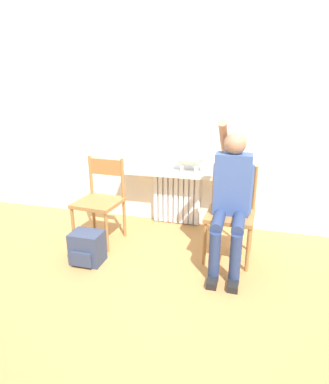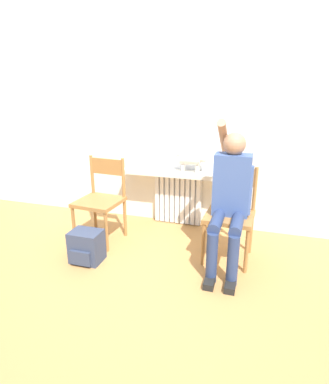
{
  "view_description": "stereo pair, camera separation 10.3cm",
  "coord_description": "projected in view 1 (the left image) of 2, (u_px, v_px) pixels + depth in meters",
  "views": [
    {
      "loc": [
        0.85,
        -2.54,
        1.66
      ],
      "look_at": [
        0.0,
        0.58,
        0.59
      ],
      "focal_mm": 30.0,
      "sensor_mm": 36.0,
      "label": 1
    },
    {
      "loc": [
        0.95,
        -2.51,
        1.66
      ],
      "look_at": [
        0.0,
        0.58,
        0.59
      ],
      "focal_mm": 30.0,
      "sensor_mm": 36.0,
      "label": 2
    }
  ],
  "objects": [
    {
      "name": "ground_plane",
      "position": [
        149.0,
        269.0,
        3.06
      ],
      "size": [
        12.0,
        12.0,
        0.0
      ],
      "primitive_type": "plane",
      "color": "#B27F47"
    },
    {
      "name": "wall_with_window",
      "position": [
        179.0,
        114.0,
        3.77
      ],
      "size": [
        7.0,
        0.06,
        2.7
      ],
      "color": "white",
      "rests_on": "ground_plane"
    },
    {
      "name": "radiator",
      "position": [
        177.0,
        199.0,
        4.02
      ],
      "size": [
        0.59,
        0.08,
        0.65
      ],
      "color": "white",
      "rests_on": "ground_plane"
    },
    {
      "name": "windowsill",
      "position": [
        175.0,
        173.0,
        3.83
      ],
      "size": [
        1.34,
        0.26,
        0.05
      ],
      "color": "silver",
      "rests_on": "radiator"
    },
    {
      "name": "window_glass",
      "position": [
        178.0,
        110.0,
        3.72
      ],
      "size": [
        1.28,
        0.01,
        1.4
      ],
      "color": "white",
      "rests_on": "windowsill"
    },
    {
      "name": "chair_left",
      "position": [
        100.0,
        199.0,
        3.52
      ],
      "size": [
        0.49,
        0.49,
        0.92
      ],
      "rotation": [
        0.0,
        0.0,
        -0.08
      ],
      "color": "#9E6B38",
      "rests_on": "ground_plane"
    },
    {
      "name": "chair_right",
      "position": [
        231.0,
        212.0,
        3.16
      ],
      "size": [
        0.48,
        0.48,
        0.92
      ],
      "rotation": [
        0.0,
        0.0,
        -0.05
      ],
      "color": "#9E6B38",
      "rests_on": "ground_plane"
    },
    {
      "name": "person",
      "position": [
        231.0,
        194.0,
        2.98
      ],
      "size": [
        0.36,
        1.02,
        1.39
      ],
      "color": "navy",
      "rests_on": "ground_plane"
    },
    {
      "name": "cat",
      "position": [
        191.0,
        160.0,
        3.73
      ],
      "size": [
        0.46,
        0.13,
        0.25
      ],
      "color": "silver",
      "rests_on": "windowsill"
    },
    {
      "name": "backpack",
      "position": [
        87.0,
        248.0,
        3.14
      ],
      "size": [
        0.3,
        0.26,
        0.32
      ],
      "color": "#333D56",
      "rests_on": "ground_plane"
    }
  ]
}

